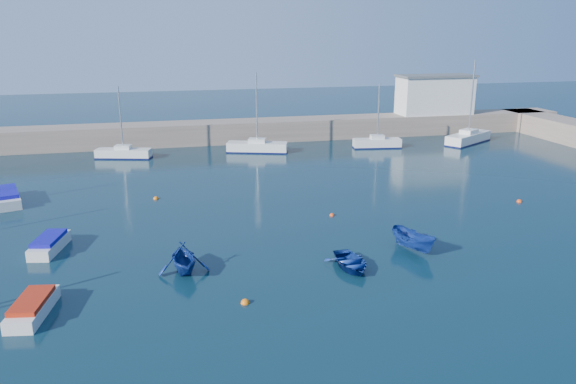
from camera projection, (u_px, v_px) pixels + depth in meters
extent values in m
plane|color=#0B2532|center=(319.00, 314.00, 28.33)|extent=(220.00, 220.00, 0.00)
cube|color=gray|center=(216.00, 132.00, 70.93)|extent=(96.00, 4.50, 2.60)
cube|color=silver|center=(435.00, 96.00, 76.56)|extent=(10.00, 4.00, 5.00)
cube|color=silver|center=(124.00, 153.00, 62.37)|extent=(6.24, 3.22, 1.04)
cylinder|color=#B7BABC|center=(121.00, 118.00, 61.26)|extent=(0.15, 0.15, 6.91)
cube|color=silver|center=(257.00, 147.00, 65.44)|extent=(7.23, 4.04, 1.14)
cylinder|color=#B7BABC|center=(257.00, 108.00, 64.16)|extent=(0.17, 0.17, 8.01)
cube|color=silver|center=(377.00, 143.00, 67.81)|extent=(5.87, 2.37, 1.10)
cylinder|color=#B7BABC|center=(378.00, 112.00, 66.74)|extent=(0.17, 0.17, 6.56)
cube|color=silver|center=(468.00, 138.00, 70.59)|extent=(7.79, 6.02, 1.24)
cylinder|color=#B7BABC|center=(472.00, 97.00, 69.16)|extent=(0.18, 0.18, 9.00)
cube|color=silver|center=(33.00, 309.00, 28.14)|extent=(2.08, 4.27, 0.67)
cube|color=#A7200B|center=(32.00, 300.00, 28.02)|extent=(1.85, 3.25, 0.25)
cube|color=silver|center=(50.00, 245.00, 36.33)|extent=(2.21, 4.18, 0.71)
cube|color=#100D95|center=(49.00, 238.00, 36.19)|extent=(1.93, 3.20, 0.27)
cube|color=silver|center=(6.00, 198.00, 46.27)|extent=(3.31, 5.67, 0.80)
cube|color=#100D95|center=(5.00, 192.00, 46.12)|extent=(2.84, 4.36, 0.30)
imported|color=navy|center=(351.00, 262.00, 33.63)|extent=(2.70, 3.68, 0.74)
imported|color=navy|center=(183.00, 258.00, 32.96)|extent=(3.22, 3.66, 1.82)
imported|color=navy|center=(413.00, 241.00, 36.20)|extent=(2.50, 3.84, 1.39)
sphere|color=orange|center=(245.00, 303.00, 29.41)|extent=(0.48, 0.48, 0.48)
sphere|color=#E24110|center=(332.00, 216.00, 43.22)|extent=(0.40, 0.40, 0.40)
sphere|color=orange|center=(156.00, 199.00, 47.45)|extent=(0.46, 0.46, 0.46)
sphere|color=#E24110|center=(519.00, 202.00, 46.65)|extent=(0.45, 0.45, 0.45)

